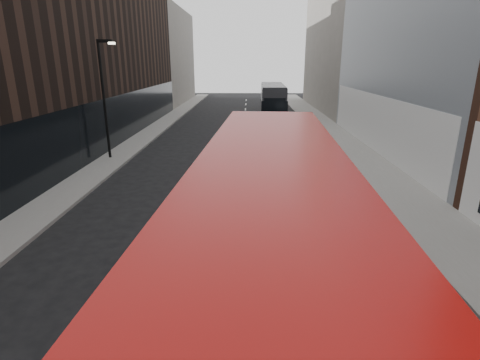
# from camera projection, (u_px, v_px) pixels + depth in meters

# --- Properties ---
(sidewalk_right) EXTENTS (3.00, 80.00, 0.15)m
(sidewalk_right) POSITION_uv_depth(u_px,v_px,m) (337.00, 138.00, 29.96)
(sidewalk_right) COLOR slate
(sidewalk_right) RESTS_ON ground
(sidewalk_left) EXTENTS (2.00, 80.00, 0.15)m
(sidewalk_left) POSITION_uv_depth(u_px,v_px,m) (145.00, 137.00, 30.31)
(sidewalk_left) COLOR slate
(sidewalk_left) RESTS_ON ground
(building_victorian) EXTENTS (6.50, 24.00, 21.00)m
(building_victorian) POSITION_uv_depth(u_px,v_px,m) (340.00, 29.00, 45.07)
(building_victorian) COLOR slate
(building_victorian) RESTS_ON ground
(building_left_mid) EXTENTS (5.00, 24.00, 14.00)m
(building_left_mid) POSITION_uv_depth(u_px,v_px,m) (114.00, 49.00, 33.06)
(building_left_mid) COLOR black
(building_left_mid) RESTS_ON ground
(building_left_far) EXTENTS (5.00, 20.00, 13.00)m
(building_left_far) POSITION_uv_depth(u_px,v_px,m) (167.00, 57.00, 54.16)
(building_left_far) COLOR slate
(building_left_far) RESTS_ON ground
(street_lamp) EXTENTS (1.06, 0.22, 7.00)m
(street_lamp) POSITION_uv_depth(u_px,v_px,m) (105.00, 92.00, 22.41)
(street_lamp) COLOR black
(street_lamp) RESTS_ON sidewalk_left
(red_bus) EXTENTS (3.23, 11.23, 4.49)m
(red_bus) POSITION_uv_depth(u_px,v_px,m) (270.00, 257.00, 6.92)
(red_bus) COLOR #920B09
(red_bus) RESTS_ON ground
(grey_bus) EXTENTS (2.79, 10.94, 3.51)m
(grey_bus) POSITION_uv_depth(u_px,v_px,m) (273.00, 100.00, 41.45)
(grey_bus) COLOR black
(grey_bus) RESTS_ON ground
(car_a) EXTENTS (1.76, 3.81, 1.26)m
(car_a) POSITION_uv_depth(u_px,v_px,m) (252.00, 148.00, 23.84)
(car_a) COLOR black
(car_a) RESTS_ON ground
(car_b) EXTENTS (2.09, 4.70, 1.50)m
(car_b) POSITION_uv_depth(u_px,v_px,m) (288.00, 127.00, 30.69)
(car_b) COLOR gray
(car_b) RESTS_ON ground
(car_c) EXTENTS (2.48, 5.44, 1.54)m
(car_c) POSITION_uv_depth(u_px,v_px,m) (274.00, 126.00, 31.26)
(car_c) COLOR black
(car_c) RESTS_ON ground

